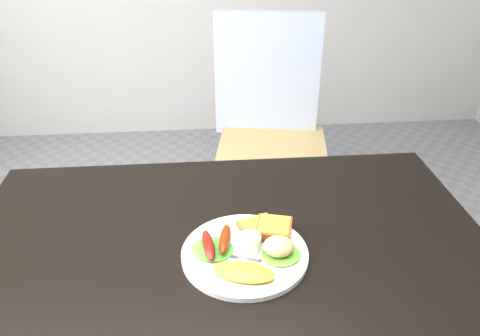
{
  "coord_description": "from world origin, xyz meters",
  "views": [
    {
      "loc": [
        -0.04,
        -0.81,
        1.42
      ],
      "look_at": [
        0.03,
        0.09,
        0.9
      ],
      "focal_mm": 35.0,
      "sensor_mm": 36.0,
      "label": 1
    }
  ],
  "objects_px": {
    "plate": "(245,254)",
    "dining_table": "(228,254)",
    "dining_chair": "(272,153)",
    "person": "(314,91)"
  },
  "relations": [
    {
      "from": "dining_chair",
      "to": "person",
      "type": "xyz_separation_m",
      "value": [
        0.13,
        -0.16,
        0.34
      ]
    },
    {
      "from": "person",
      "to": "plate",
      "type": "height_order",
      "value": "person"
    },
    {
      "from": "dining_table",
      "to": "person",
      "type": "xyz_separation_m",
      "value": [
        0.38,
        0.84,
        0.06
      ]
    },
    {
      "from": "plate",
      "to": "dining_table",
      "type": "bearing_deg",
      "value": 137.16
    },
    {
      "from": "dining_chair",
      "to": "plate",
      "type": "relative_size",
      "value": 1.72
    },
    {
      "from": "dining_table",
      "to": "person",
      "type": "bearing_deg",
      "value": 65.53
    },
    {
      "from": "plate",
      "to": "person",
      "type": "bearing_deg",
      "value": 68.25
    },
    {
      "from": "dining_table",
      "to": "plate",
      "type": "xyz_separation_m",
      "value": [
        0.03,
        -0.03,
        0.03
      ]
    },
    {
      "from": "dining_chair",
      "to": "person",
      "type": "height_order",
      "value": "person"
    },
    {
      "from": "dining_chair",
      "to": "plate",
      "type": "height_order",
      "value": "plate"
    }
  ]
}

